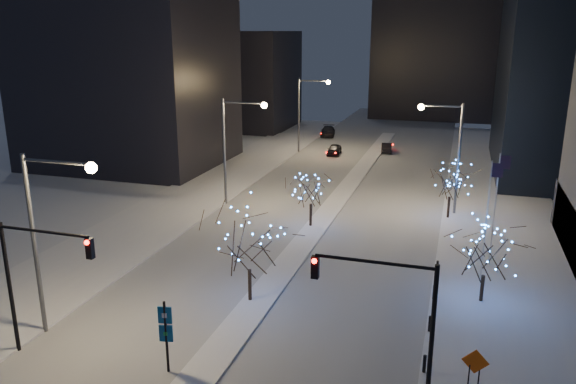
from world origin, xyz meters
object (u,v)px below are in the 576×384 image
at_px(car_far, 328,131).
at_px(wayfinding_sign, 166,329).
at_px(traffic_signal_east, 395,310).
at_px(street_lamp_w_mid, 235,137).
at_px(street_lamp_w_far, 306,105).
at_px(holiday_tree_median_far, 311,189).
at_px(holiday_tree_median_near, 249,240).
at_px(car_mid, 387,147).
at_px(holiday_tree_plaza_near, 486,250).
at_px(traffic_signal_west, 32,269).
at_px(holiday_tree_plaza_far, 451,181).
at_px(street_lamp_east, 449,144).
at_px(street_lamp_w_near, 48,222).
at_px(construction_sign, 475,365).
at_px(car_near, 334,150).

relative_size(car_far, wayfinding_sign, 1.38).
bearing_deg(traffic_signal_east, street_lamp_w_mid, 124.51).
relative_size(street_lamp_w_far, holiday_tree_median_far, 2.10).
distance_m(street_lamp_w_far, holiday_tree_median_near, 44.25).
height_order(car_mid, wayfinding_sign, wayfinding_sign).
distance_m(car_far, holiday_tree_plaza_near, 56.96).
height_order(street_lamp_w_far, holiday_tree_median_far, street_lamp_w_far).
height_order(traffic_signal_west, holiday_tree_plaza_far, traffic_signal_west).
bearing_deg(car_mid, traffic_signal_east, 91.18).
relative_size(street_lamp_east, car_far, 1.93).
relative_size(street_lamp_w_near, traffic_signal_west, 1.43).
xyz_separation_m(car_far, holiday_tree_plaza_near, (21.96, -52.48, 2.69)).
height_order(car_mid, construction_sign, construction_sign).
distance_m(holiday_tree_median_near, holiday_tree_plaza_near, 14.06).
distance_m(car_far, holiday_tree_median_far, 43.17).
bearing_deg(car_far, wayfinding_sign, -92.99).
distance_m(street_lamp_w_far, traffic_signal_west, 52.04).
bearing_deg(holiday_tree_plaza_near, street_lamp_east, 99.43).
bearing_deg(traffic_signal_west, traffic_signal_east, 3.29).
distance_m(traffic_signal_west, holiday_tree_median_near, 11.76).
distance_m(street_lamp_east, holiday_tree_plaza_far, 3.38).
xyz_separation_m(holiday_tree_plaza_near, holiday_tree_plaza_far, (-2.46, 15.91, -0.02)).
bearing_deg(street_lamp_east, holiday_tree_median_far, -146.12).
xyz_separation_m(street_lamp_w_near, car_mid, (10.44, 53.65, -5.86)).
height_order(wayfinding_sign, construction_sign, wayfinding_sign).
bearing_deg(street_lamp_w_far, car_far, 90.27).
height_order(holiday_tree_median_far, wayfinding_sign, holiday_tree_median_far).
relative_size(street_lamp_w_mid, street_lamp_east, 1.00).
relative_size(car_near, holiday_tree_median_far, 0.86).
height_order(traffic_signal_west, holiday_tree_median_near, traffic_signal_west).
relative_size(wayfinding_sign, construction_sign, 1.86).
bearing_deg(street_lamp_w_mid, street_lamp_w_far, 90.00).
xyz_separation_m(traffic_signal_east, wayfinding_sign, (-10.60, -0.40, -2.46)).
bearing_deg(street_lamp_w_far, construction_sign, -66.29).
distance_m(street_lamp_w_far, car_mid, 12.51).
distance_m(street_lamp_w_mid, street_lamp_w_far, 25.00).
height_order(traffic_signal_west, car_far, traffic_signal_west).
distance_m(traffic_signal_west, holiday_tree_plaza_far, 34.30).
bearing_deg(street_lamp_east, car_far, 118.50).
height_order(holiday_tree_median_near, holiday_tree_plaza_near, holiday_tree_median_near).
height_order(street_lamp_w_mid, wayfinding_sign, street_lamp_w_mid).
relative_size(traffic_signal_east, holiday_tree_plaza_far, 1.41).
relative_size(street_lamp_w_near, car_near, 2.44).
bearing_deg(street_lamp_w_mid, street_lamp_east, 8.96).
distance_m(car_far, holiday_tree_median_near, 57.23).
bearing_deg(wayfinding_sign, holiday_tree_plaza_far, 54.79).
bearing_deg(street_lamp_w_near, traffic_signal_east, -3.21).
bearing_deg(traffic_signal_east, holiday_tree_plaza_near, 70.96).
distance_m(holiday_tree_median_far, wayfinding_sign, 22.35).
height_order(street_lamp_w_near, car_mid, street_lamp_w_near).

